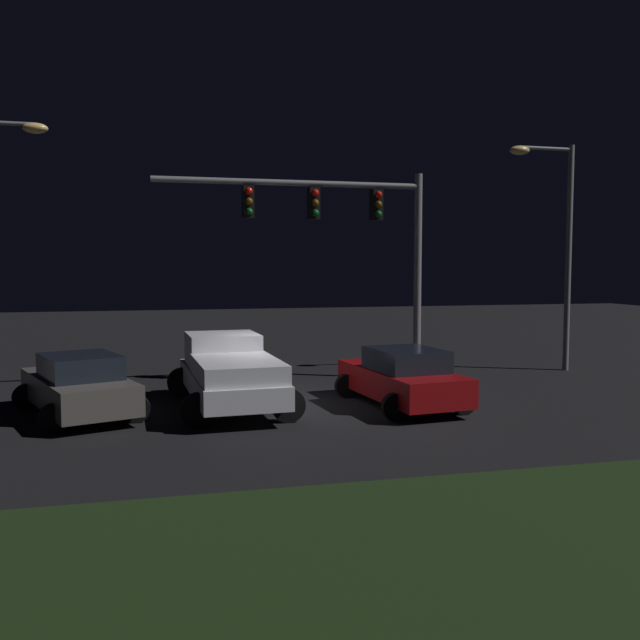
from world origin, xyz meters
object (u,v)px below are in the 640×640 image
car_sedan (79,386)px  street_lamp_right (557,229)px  pickup_truck (229,368)px  car_sedan_far (402,378)px  traffic_signal_gantry (344,224)px

car_sedan → street_lamp_right: 16.18m
car_sedan → pickup_truck: bearing=-106.7°
pickup_truck → car_sedan: (-3.63, -0.18, -0.26)m
car_sedan → car_sedan_far: size_ratio=1.04×
traffic_signal_gantry → street_lamp_right: 7.68m
car_sedan → car_sedan_far: same height
car_sedan → traffic_signal_gantry: bearing=-86.7°
pickup_truck → street_lamp_right: street_lamp_right is taller
car_sedan → car_sedan_far: bearing=-115.0°
pickup_truck → traffic_signal_gantry: size_ratio=0.66×
car_sedan_far → street_lamp_right: (7.22, 4.40, 4.13)m
pickup_truck → traffic_signal_gantry: (3.91, 2.99, 3.90)m
pickup_truck → car_sedan: size_ratio=1.16×
car_sedan_far → street_lamp_right: size_ratio=0.59×
pickup_truck → car_sedan_far: pickup_truck is taller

